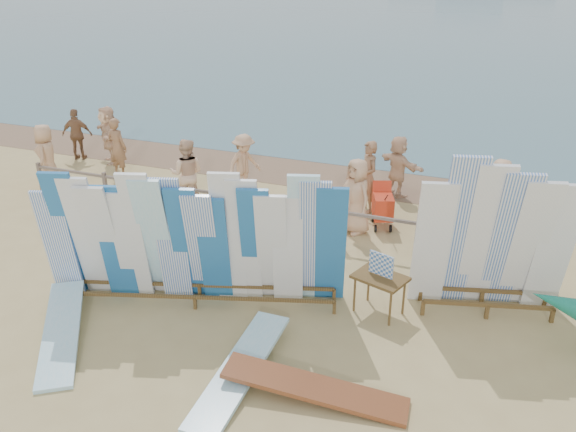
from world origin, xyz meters
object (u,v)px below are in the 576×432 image
at_px(flat_board_b, 240,377).
at_px(beach_chair_left, 304,208).
at_px(flat_board_a, 63,339).
at_px(beach_chair_right, 321,220).
at_px(main_surfboard_rack, 194,244).
at_px(side_surfboard_rack, 493,243).
at_px(beachgoer_6, 356,196).
at_px(beachgoer_3, 244,164).
at_px(beachgoer_0, 47,156).
at_px(vendor_table, 379,293).
at_px(stroller, 382,210).
at_px(flat_board_c, 314,397).
at_px(beachgoer_9, 499,194).
at_px(beachgoer_1, 118,147).
at_px(beachgoer_11, 108,135).
at_px(beachgoer_extra_1, 77,134).
at_px(beachgoer_5, 398,166).
at_px(beachgoer_2, 187,174).
at_px(beachgoer_7, 368,177).

distance_m(flat_board_b, beach_chair_left, 5.97).
height_order(flat_board_a, beach_chair_right, beach_chair_right).
relative_size(main_surfboard_rack, side_surfboard_rack, 1.75).
bearing_deg(main_surfboard_rack, beach_chair_right, 54.90).
relative_size(beachgoer_6, beachgoer_3, 1.09).
distance_m(main_surfboard_rack, beachgoer_0, 7.47).
bearing_deg(vendor_table, flat_board_b, -103.00).
height_order(stroller, beachgoer_0, beachgoer_0).
xyz_separation_m(beachgoer_6, beachgoer_3, (-3.31, 1.23, -0.07)).
xyz_separation_m(main_surfboard_rack, flat_board_c, (2.80, -1.65, -1.20)).
bearing_deg(flat_board_c, flat_board_a, 86.91).
bearing_deg(beachgoer_0, side_surfboard_rack, 56.87).
bearing_deg(beachgoer_9, beachgoer_1, 11.69).
height_order(vendor_table, beach_chair_left, vendor_table).
xyz_separation_m(beach_chair_left, beachgoer_9, (4.26, 1.09, 0.57)).
height_order(stroller, beachgoer_6, beachgoer_6).
bearing_deg(beachgoer_11, beach_chair_right, 29.14).
bearing_deg(side_surfboard_rack, vendor_table, -172.40).
height_order(beachgoer_11, beachgoer_3, beachgoer_11).
bearing_deg(beachgoer_0, beachgoer_extra_1, 176.83).
height_order(flat_board_a, beachgoer_9, beachgoer_9).
distance_m(beachgoer_0, beachgoer_11, 2.29).
bearing_deg(beachgoer_extra_1, beach_chair_right, 146.94).
distance_m(beachgoer_6, beachgoer_1, 7.20).
distance_m(flat_board_b, beach_chair_right, 5.31).
xyz_separation_m(flat_board_b, beachgoer_6, (0.27, 5.55, 0.87)).
bearing_deg(beachgoer_5, main_surfboard_rack, 106.54).
bearing_deg(flat_board_b, flat_board_c, -0.81).
bearing_deg(beachgoer_6, vendor_table, -30.21).
height_order(beachgoer_6, beachgoer_11, beachgoer_6).
bearing_deg(flat_board_b, beachgoer_extra_1, 139.87).
distance_m(beachgoer_2, beachgoer_11, 4.41).
xyz_separation_m(flat_board_b, beachgoer_5, (0.69, 8.06, 0.79)).
xyz_separation_m(vendor_table, beachgoer_7, (-1.31, 4.29, 0.49)).
bearing_deg(beachgoer_2, beachgoer_3, -142.47).
relative_size(main_surfboard_rack, beachgoer_11, 3.12).
relative_size(beachgoer_9, beachgoer_extra_1, 1.06).
xyz_separation_m(stroller, beachgoer_5, (-0.09, 2.03, 0.39)).
distance_m(beach_chair_right, beachgoer_11, 7.73).
height_order(beachgoer_9, beachgoer_3, beachgoer_9).
bearing_deg(beachgoer_9, beachgoer_2, 22.14).
relative_size(side_surfboard_rack, beachgoer_9, 1.85).
bearing_deg(beachgoer_7, beachgoer_11, -134.30).
relative_size(flat_board_a, beachgoer_1, 1.62).
bearing_deg(flat_board_b, beachgoer_5, 85.29).
bearing_deg(beachgoer_2, flat_board_b, 107.68).
xyz_separation_m(side_surfboard_rack, beachgoer_11, (-11.07, 4.40, -0.50)).
height_order(beachgoer_extra_1, beachgoer_3, beachgoer_3).
height_order(beachgoer_6, beachgoer_0, beachgoer_6).
bearing_deg(flat_board_c, beachgoer_7, 3.02).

